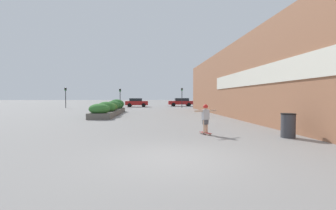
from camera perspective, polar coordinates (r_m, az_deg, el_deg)
name	(u,v)px	position (r m, az deg, el deg)	size (l,w,h in m)	color
ground_plane	(175,159)	(6.45, 1.67, -13.49)	(300.00, 300.00, 0.00)	gray
building_wall_right	(238,80)	(18.86, 17.42, 6.02)	(0.67, 34.10, 6.18)	#9E6647
planter_box	(110,108)	(23.20, -14.45, -0.83)	(1.93, 10.59, 1.49)	#605B54
skateboard	(205,133)	(10.60, 9.48, -7.04)	(0.47, 0.70, 0.09)	maroon
skateboarder	(206,115)	(10.51, 9.51, -2.64)	(1.14, 0.59, 1.31)	tan
trash_bin	(288,125)	(10.88, 28.20, -4.59)	(0.60, 0.60, 1.04)	#38383D
car_leftmost	(220,102)	(46.67, 13.12, 0.71)	(3.83, 1.99, 1.41)	black
car_center_left	(181,102)	(43.67, 3.32, 0.78)	(4.78, 1.89, 1.58)	maroon
car_center_right	(137,102)	(41.03, -7.98, 0.68)	(4.03, 2.04, 1.56)	maroon
traffic_light_left	(120,95)	(37.44, -12.07, 2.56)	(0.28, 0.30, 3.13)	black
traffic_light_right	(182,94)	(37.80, 3.57, 2.76)	(0.28, 0.30, 3.30)	black
traffic_light_far_left	(66,94)	(39.93, -24.58, 2.53)	(0.28, 0.30, 3.28)	black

